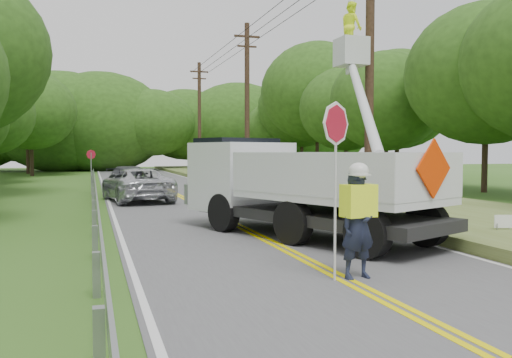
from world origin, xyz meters
name	(u,v)px	position (x,y,z in m)	size (l,w,h in m)	color
ground	(368,293)	(0.00, 0.00, 0.00)	(140.00, 140.00, 0.00)	#335D18
road	(198,206)	(0.00, 14.00, 0.01)	(7.20, 96.00, 0.03)	#504F52
guardrail	(95,193)	(-4.02, 14.91, 0.55)	(0.18, 48.00, 0.77)	gray
utility_poles	(287,89)	(5.00, 17.02, 5.27)	(1.60, 43.30, 10.00)	black
tall_grass_verge	(354,198)	(7.10, 14.00, 0.15)	(7.00, 96.00, 0.30)	#546328
treeline_right	(389,92)	(15.53, 25.12, 6.32)	(10.78, 51.38, 11.97)	#332319
treeline_horizon	(126,123)	(-0.30, 56.21, 5.50)	(57.66, 15.03, 11.59)	#254514
flagger	(358,216)	(0.25, 0.84, 1.11)	(1.15, 0.55, 3.05)	#191E33
bucket_truck	(286,173)	(1.00, 6.43, 1.64)	(6.20, 8.11, 7.22)	black
suv_silver	(137,185)	(-2.24, 16.66, 0.75)	(2.43, 5.27, 1.46)	silver
suv_darkgrey	(129,179)	(-2.22, 22.08, 0.73)	(1.99, 4.90, 1.42)	#33373A
stop_sign_permanent	(91,165)	(-4.17, 21.26, 1.51)	(0.47, 0.20, 2.31)	gray
yard_sign	(503,223)	(5.55, 3.27, 0.47)	(0.45, 0.15, 0.66)	white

